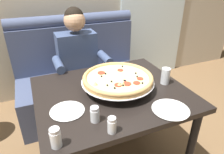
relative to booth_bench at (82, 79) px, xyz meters
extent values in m
cube|color=#424C6B|center=(0.00, -0.13, -0.17)|extent=(1.49, 0.60, 0.46)
cube|color=#424C6B|center=(0.00, 0.26, 0.29)|extent=(1.49, 0.18, 0.65)
cylinder|color=#424C6B|center=(0.00, 0.26, 0.66)|extent=(1.49, 0.14, 0.14)
cube|color=black|center=(0.00, -0.95, 0.34)|extent=(1.13, 0.95, 0.04)
cylinder|color=black|center=(0.49, -1.35, -0.04)|extent=(0.06, 0.06, 0.72)
cylinder|color=black|center=(-0.49, -0.54, -0.04)|extent=(0.06, 0.06, 0.72)
cylinder|color=black|center=(0.49, -0.54, -0.04)|extent=(0.06, 0.06, 0.72)
cube|color=#2D3342|center=(-0.07, -0.38, 0.14)|extent=(0.34, 0.40, 0.15)
cylinder|color=#2D3342|center=(-0.17, -0.63, -0.17)|extent=(0.11, 0.11, 0.46)
cylinder|color=#2D3342|center=(0.03, -0.63, -0.17)|extent=(0.11, 0.11, 0.46)
cube|color=#38476B|center=(-0.07, -0.16, 0.34)|extent=(0.40, 0.22, 0.56)
cylinder|color=#38476B|center=(-0.30, -0.38, 0.40)|extent=(0.08, 0.28, 0.08)
cylinder|color=#38476B|center=(0.16, -0.38, 0.40)|extent=(0.08, 0.28, 0.08)
sphere|color=tan|center=(-0.07, -0.18, 0.75)|extent=(0.21, 0.21, 0.21)
sphere|color=black|center=(-0.07, -0.17, 0.78)|extent=(0.19, 0.19, 0.19)
cylinder|color=silver|center=(0.05, -1.08, 0.39)|extent=(0.01, 0.01, 0.07)
cylinder|color=silver|center=(-0.07, -0.86, 0.39)|extent=(0.01, 0.01, 0.07)
cylinder|color=silver|center=(0.18, -0.86, 0.39)|extent=(0.01, 0.01, 0.07)
torus|color=silver|center=(0.05, -0.93, 0.42)|extent=(0.30, 0.30, 0.01)
cylinder|color=silver|center=(0.05, -0.93, 0.43)|extent=(0.55, 0.55, 0.00)
cylinder|color=tan|center=(0.05, -0.93, 0.44)|extent=(0.53, 0.53, 0.02)
torus|color=tan|center=(0.05, -0.93, 0.46)|extent=(0.53, 0.53, 0.03)
cylinder|color=beige|center=(0.05, -0.93, 0.46)|extent=(0.47, 0.47, 0.01)
cylinder|color=red|center=(-0.04, -0.82, 0.46)|extent=(0.06, 0.06, 0.01)
cylinder|color=red|center=(0.07, -1.06, 0.46)|extent=(0.06, 0.06, 0.01)
cylinder|color=red|center=(0.14, -1.07, 0.46)|extent=(0.05, 0.05, 0.01)
cylinder|color=red|center=(0.20, -1.02, 0.46)|extent=(0.05, 0.05, 0.01)
cylinder|color=red|center=(0.01, -1.05, 0.46)|extent=(0.05, 0.05, 0.01)
cylinder|color=red|center=(0.12, -0.83, 0.46)|extent=(0.05, 0.05, 0.01)
sphere|color=black|center=(0.08, -1.01, 0.47)|extent=(0.01, 0.01, 0.01)
sphere|color=black|center=(-0.01, -0.85, 0.47)|extent=(0.01, 0.01, 0.01)
sphere|color=black|center=(0.03, -1.07, 0.47)|extent=(0.01, 0.01, 0.01)
sphere|color=black|center=(0.18, -1.09, 0.47)|extent=(0.01, 0.01, 0.01)
sphere|color=black|center=(-0.07, -1.02, 0.47)|extent=(0.01, 0.01, 0.01)
sphere|color=black|center=(-0.03, -1.08, 0.47)|extent=(0.01, 0.01, 0.01)
sphere|color=black|center=(0.17, -0.78, 0.47)|extent=(0.01, 0.01, 0.01)
sphere|color=black|center=(0.07, -1.01, 0.47)|extent=(0.01, 0.01, 0.01)
sphere|color=black|center=(-0.02, -0.99, 0.47)|extent=(0.01, 0.01, 0.01)
sphere|color=black|center=(-0.06, -0.88, 0.47)|extent=(0.01, 0.01, 0.01)
sphere|color=black|center=(0.21, -0.94, 0.47)|extent=(0.01, 0.01, 0.01)
sphere|color=black|center=(0.19, -0.99, 0.47)|extent=(0.01, 0.01, 0.01)
cone|color=#CCC675|center=(0.01, -1.05, 0.47)|extent=(0.04, 0.04, 0.02)
cone|color=#CCC675|center=(0.04, -1.06, 0.47)|extent=(0.04, 0.04, 0.02)
cone|color=#CCC675|center=(-0.14, -0.98, 0.47)|extent=(0.04, 0.04, 0.02)
cylinder|color=white|center=(-0.23, -1.23, 0.40)|extent=(0.06, 0.06, 0.08)
cylinder|color=silver|center=(-0.23, -1.23, 0.39)|extent=(0.05, 0.05, 0.05)
cylinder|color=silver|center=(-0.23, -1.23, 0.45)|extent=(0.05, 0.05, 0.02)
cylinder|color=white|center=(-0.17, -1.36, 0.40)|extent=(0.05, 0.05, 0.08)
cylinder|color=#A82D19|center=(-0.17, -1.36, 0.38)|extent=(0.04, 0.04, 0.04)
cylinder|color=silver|center=(-0.17, -1.36, 0.45)|extent=(0.05, 0.05, 0.02)
cylinder|color=white|center=(-0.48, -1.34, 0.41)|extent=(0.06, 0.06, 0.09)
cylinder|color=#4C6633|center=(-0.48, -1.34, 0.39)|extent=(0.05, 0.05, 0.06)
cylinder|color=silver|center=(-0.48, -1.34, 0.46)|extent=(0.05, 0.05, 0.02)
cylinder|color=white|center=(-0.37, -1.07, 0.36)|extent=(0.16, 0.16, 0.01)
cone|color=white|center=(-0.37, -1.07, 0.37)|extent=(0.23, 0.23, 0.01)
cylinder|color=white|center=(0.26, -1.32, 0.36)|extent=(0.17, 0.17, 0.01)
cone|color=white|center=(0.26, -1.32, 0.37)|extent=(0.25, 0.25, 0.01)
cylinder|color=silver|center=(0.44, -1.00, 0.43)|extent=(0.07, 0.07, 0.13)
cylinder|color=#4C2814|center=(0.44, -1.00, 0.39)|extent=(0.06, 0.06, 0.07)
cylinder|color=black|center=(1.02, 1.45, -0.18)|extent=(0.02, 0.02, 0.44)
cylinder|color=black|center=(1.01, 1.19, -0.18)|extent=(0.02, 0.02, 0.44)
cylinder|color=black|center=(1.28, 1.43, -0.18)|extent=(0.02, 0.02, 0.44)
cylinder|color=black|center=(1.27, 1.17, -0.18)|extent=(0.02, 0.02, 0.44)
cylinder|color=black|center=(1.15, 1.31, 0.05)|extent=(0.40, 0.40, 0.02)
cube|color=black|center=(1.31, 1.30, 0.25)|extent=(0.04, 0.32, 0.42)
camera|label=1|loc=(-0.51, -2.17, 1.17)|focal=32.62mm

